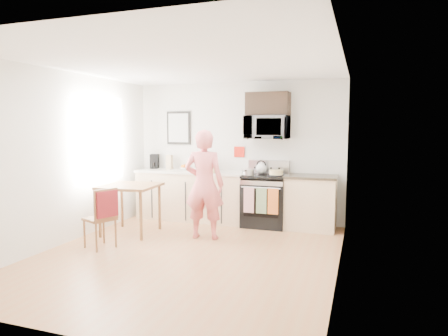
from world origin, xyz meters
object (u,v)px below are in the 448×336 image
(range, at_px, (265,202))
(chair, at_px, (104,210))
(person, at_px, (204,184))
(microwave, at_px, (267,127))
(cake, at_px, (276,173))
(dining_table, at_px, (130,190))

(range, height_order, chair, range)
(range, xyz_separation_m, person, (-0.73, -1.10, 0.43))
(microwave, distance_m, cake, 0.84)
(range, height_order, dining_table, range)
(person, distance_m, cake, 1.38)
(range, distance_m, microwave, 1.33)
(range, distance_m, person, 1.39)
(microwave, height_order, person, microwave)
(microwave, relative_size, dining_table, 0.87)
(chair, xyz_separation_m, cake, (2.08, 2.03, 0.40))
(microwave, relative_size, cake, 2.62)
(range, distance_m, dining_table, 2.36)
(microwave, distance_m, chair, 3.14)
(person, bearing_deg, chair, 34.58)
(microwave, xyz_separation_m, cake, (0.21, -0.20, -0.79))
(chair, bearing_deg, range, 70.63)
(cake, bearing_deg, chair, -135.64)
(dining_table, distance_m, cake, 2.49)
(person, bearing_deg, microwave, -128.34)
(microwave, height_order, cake, microwave)
(microwave, bearing_deg, dining_table, -146.46)
(dining_table, xyz_separation_m, chair, (0.13, -0.90, -0.15))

